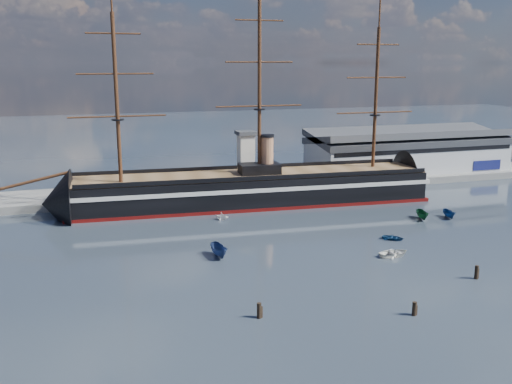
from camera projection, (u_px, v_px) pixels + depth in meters
name	position (u px, v px, depth m)	size (l,w,h in m)	color
ground	(276.00, 225.00, 125.47)	(600.00, 600.00, 0.00)	#26303D
quay	(267.00, 189.00, 161.88)	(180.00, 18.00, 2.00)	slate
warehouse	(408.00, 151.00, 178.13)	(63.00, 21.00, 11.60)	#B7BABC
quay_tower	(246.00, 158.00, 154.85)	(5.00, 5.00, 15.00)	silver
warship	(245.00, 189.00, 142.81)	(113.40, 22.38, 53.94)	black
motorboat_a	(219.00, 257.00, 104.86)	(7.16, 2.63, 2.86)	navy
motorboat_b	(394.00, 256.00, 105.34)	(3.67, 1.47, 1.71)	white
motorboat_c	(422.00, 219.00, 129.97)	(6.34, 2.33, 2.54)	#0F3D23
motorboat_d	(222.00, 220.00, 129.71)	(5.42, 2.35, 1.99)	white
motorboat_e	(393.00, 240.00, 115.07)	(2.68, 1.07, 1.25)	navy
motorboat_f	(449.00, 218.00, 131.09)	(5.69, 2.09, 2.28)	navy
piling_near_left	(259.00, 318.00, 79.75)	(0.64, 0.64, 2.95)	black
piling_near_mid	(414.00, 315.00, 80.60)	(0.64, 0.64, 2.74)	black
piling_near_right	(476.00, 279.00, 94.23)	(0.64, 0.64, 3.01)	black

